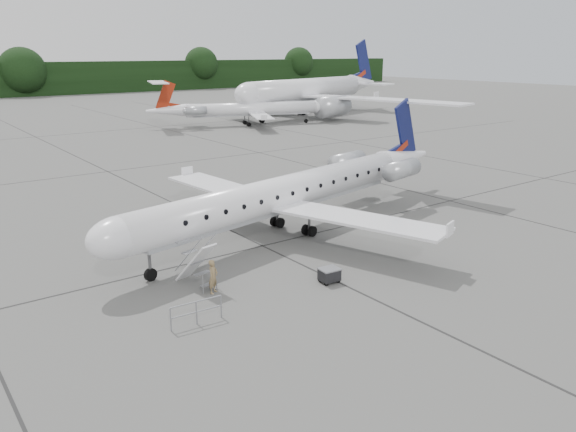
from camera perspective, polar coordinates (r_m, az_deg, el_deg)
ground at (r=31.01m, az=11.10°, el=-3.98°), size 320.00×320.00×0.00m
main_regional_jet at (r=32.85m, az=-0.64°, el=4.00°), size 31.42×25.35×7.16m
airstair at (r=26.63m, az=-9.35°, el=-4.77°), size 1.26×2.25×2.24m
passenger at (r=25.88m, az=-7.61°, el=-6.11°), size 0.70×0.64×1.60m
safety_railing at (r=23.25m, az=-9.28°, el=-9.70°), size 2.20×0.22×1.00m
baggage_cart at (r=26.98m, az=4.22°, el=-5.98°), size 0.96×0.80×0.78m
bg_narrowbody at (r=95.17m, az=1.84°, el=13.79°), size 39.82×32.75×12.48m
bg_regional_right at (r=84.51m, az=-3.64°, el=11.44°), size 29.65×25.11×6.63m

